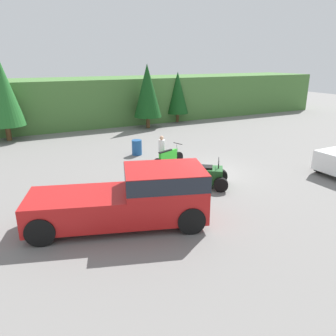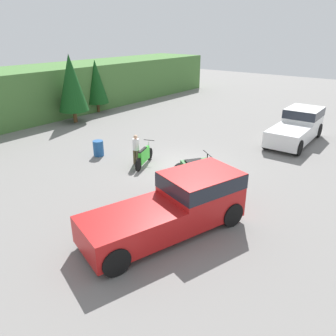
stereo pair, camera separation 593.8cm
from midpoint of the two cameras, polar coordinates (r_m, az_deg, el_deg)
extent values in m
plane|color=slate|center=(16.40, -7.34, 1.37)|extent=(80.00, 80.00, 0.00)
cube|color=#477538|center=(29.24, -31.01, 11.77)|extent=(44.00, 6.00, 3.82)
cylinder|color=brown|center=(26.63, -22.33, 9.27)|extent=(0.30, 0.30, 0.91)
cone|color=#144719|center=(26.22, -23.17, 14.62)|extent=(2.22, 2.22, 4.15)
cylinder|color=brown|center=(29.48, -17.88, 10.93)|extent=(0.26, 0.26, 0.79)
cone|color=#144719|center=(29.14, -18.42, 15.11)|extent=(1.92, 1.92, 3.58)
cube|color=red|center=(11.14, -8.41, -3.30)|extent=(3.10, 2.71, 1.69)
cube|color=#1E232D|center=(10.91, -8.58, -0.67)|extent=(3.13, 2.74, 0.54)
cube|color=red|center=(10.58, -22.64, -8.83)|extent=(3.65, 2.89, 0.94)
cylinder|color=black|center=(12.45, -7.19, -3.60)|extent=(0.95, 0.55, 0.91)
cylinder|color=black|center=(11.03, -2.73, -7.15)|extent=(0.95, 0.55, 0.91)
cylinder|color=black|center=(11.43, -28.41, -9.03)|extent=(0.95, 0.55, 0.91)
cylinder|color=black|center=(9.86, -26.94, -13.99)|extent=(0.95, 0.55, 0.91)
cube|color=white|center=(21.71, 16.36, 9.03)|extent=(2.51, 2.04, 1.69)
cube|color=#1E232D|center=(21.59, 16.53, 10.45)|extent=(2.53, 2.06, 0.54)
cube|color=white|center=(19.33, 13.22, 6.54)|extent=(3.06, 2.05, 0.94)
cylinder|color=black|center=(22.77, 14.64, 8.16)|extent=(0.91, 0.29, 0.91)
cylinder|color=black|center=(22.17, 19.01, 7.26)|extent=(0.91, 0.29, 0.91)
cylinder|color=black|center=(18.97, 9.46, 5.70)|extent=(0.91, 0.29, 0.91)
cylinder|color=black|center=(18.25, 14.55, 4.57)|extent=(0.91, 0.29, 0.91)
cylinder|color=black|center=(17.49, -12.65, 3.54)|extent=(0.66, 0.33, 0.67)
cylinder|color=black|center=(16.19, -15.42, 1.68)|extent=(0.66, 0.33, 0.67)
cube|color=green|center=(16.76, -14.05, 3.32)|extent=(1.20, 0.58, 0.69)
cylinder|color=#B7B7BC|center=(17.32, -12.84, 4.74)|extent=(0.29, 0.15, 0.78)
cylinder|color=black|center=(17.20, -12.96, 6.01)|extent=(0.24, 0.57, 0.04)
cube|color=black|center=(16.48, -14.53, 4.31)|extent=(0.88, 0.44, 0.06)
cylinder|color=black|center=(15.50, -3.61, 1.43)|extent=(0.63, 0.53, 0.61)
cylinder|color=black|center=(14.50, -2.58, -0.12)|extent=(0.63, 0.53, 0.61)
cylinder|color=black|center=(15.29, -8.33, 0.90)|extent=(0.63, 0.53, 0.61)
cylinder|color=black|center=(14.26, -7.62, -0.71)|extent=(0.63, 0.53, 0.61)
cube|color=#194C1E|center=(14.79, -5.56, 1.24)|extent=(1.64, 1.51, 0.62)
cylinder|color=black|center=(14.72, -3.66, 3.21)|extent=(0.07, 0.07, 0.35)
cylinder|color=black|center=(14.66, -3.68, 3.85)|extent=(0.63, 0.87, 0.04)
cube|color=black|center=(14.64, -6.18, 2.45)|extent=(0.95, 0.87, 0.08)
cylinder|color=brown|center=(17.09, -15.57, 3.01)|extent=(0.22, 0.22, 0.80)
cylinder|color=brown|center=(16.99, -15.04, 2.96)|extent=(0.22, 0.22, 0.80)
cylinder|color=white|center=(16.82, -15.56, 5.23)|extent=(0.43, 0.43, 0.60)
sphere|color=tan|center=(16.71, -15.70, 6.56)|extent=(0.28, 0.28, 0.22)
cylinder|color=#1E5193|center=(18.87, -21.01, 4.32)|extent=(0.58, 0.58, 0.88)
camera|label=1|loc=(2.97, 72.34, -5.90)|focal=35.00mm
camera|label=2|loc=(2.97, -107.66, 5.90)|focal=35.00mm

